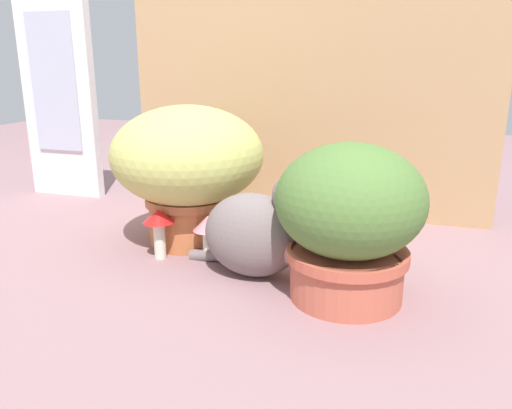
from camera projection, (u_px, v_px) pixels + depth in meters
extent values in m
plane|color=gray|center=(225.00, 269.00, 1.35)|extent=(6.00, 6.00, 0.00)
cube|color=tan|center=(306.00, 96.00, 1.75)|extent=(1.29, 0.03, 0.85)
cube|color=white|center=(59.00, 93.00, 2.00)|extent=(0.32, 0.04, 0.83)
cube|color=silver|center=(54.00, 83.00, 1.97)|extent=(0.20, 0.01, 0.53)
cylinder|color=#C16B3C|center=(190.00, 219.00, 1.54)|extent=(0.24, 0.24, 0.15)
cylinder|color=#BF6D44|center=(189.00, 199.00, 1.52)|extent=(0.26, 0.26, 0.02)
ellipsoid|color=#BEC165|center=(188.00, 155.00, 1.48)|extent=(0.45, 0.45, 0.29)
cylinder|color=#C35F48|center=(346.00, 273.00, 1.17)|extent=(0.26, 0.26, 0.12)
cylinder|color=#C35842|center=(347.00, 254.00, 1.16)|extent=(0.28, 0.28, 0.02)
ellipsoid|color=#527837|center=(350.00, 200.00, 1.13)|extent=(0.34, 0.34, 0.26)
ellipsoid|color=slate|center=(253.00, 235.00, 1.29)|extent=(0.27, 0.19, 0.22)
ellipsoid|color=#AE9F9C|center=(288.00, 244.00, 1.25)|extent=(0.08, 0.11, 0.11)
sphere|color=slate|center=(294.00, 196.00, 1.21)|extent=(0.12, 0.12, 0.11)
cone|color=slate|center=(299.00, 169.00, 1.22)|extent=(0.04, 0.04, 0.04)
cone|color=slate|center=(291.00, 174.00, 1.17)|extent=(0.04, 0.04, 0.04)
cylinder|color=slate|center=(220.00, 255.00, 1.39)|extent=(0.19, 0.05, 0.07)
cylinder|color=silver|center=(160.00, 240.00, 1.41)|extent=(0.03, 0.03, 0.11)
cone|color=red|center=(158.00, 216.00, 1.39)|extent=(0.09, 0.09, 0.04)
cylinder|color=silver|center=(209.00, 245.00, 1.41)|extent=(0.03, 0.03, 0.09)
cone|color=pink|center=(208.00, 223.00, 1.39)|extent=(0.08, 0.08, 0.04)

